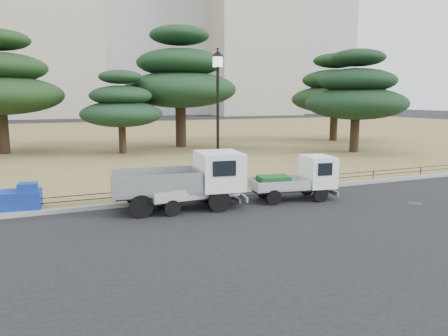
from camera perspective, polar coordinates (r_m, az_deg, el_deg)
name	(u,v)px	position (r m, az deg, el deg)	size (l,w,h in m)	color
ground	(246,213)	(15.26, 2.93, -5.93)	(220.00, 220.00, 0.00)	black
lawn	(111,138)	(44.50, -14.49, 3.86)	(120.00, 56.00, 0.15)	olive
curb	(218,196)	(17.55, -0.76, -3.65)	(120.00, 0.25, 0.16)	gray
truck_large	(186,178)	(15.75, -4.97, -1.30)	(4.78, 2.30, 2.01)	black
truck_kei_front	(199,185)	(15.80, -3.29, -2.29)	(3.26, 1.56, 1.68)	black
truck_kei_rear	(299,178)	(17.38, 9.75, -1.32)	(3.41, 1.82, 1.70)	black
street_lamp	(218,98)	(17.43, -0.82, 9.14)	(0.50, 0.50, 5.64)	black
pipe_fence	(217,186)	(17.61, -0.95, -2.41)	(38.00, 0.04, 0.40)	black
tarp_pile	(21,198)	(16.77, -24.98, -3.61)	(1.45, 1.13, 0.91)	navy
manhole	(414,203)	(18.12, 23.60, -4.26)	(0.60, 0.60, 0.01)	#2D2D30
pine_center_left	(121,106)	(30.94, -13.27, 7.93)	(5.59, 5.59, 5.68)	black
pine_center_right	(180,78)	(34.46, -5.76, 11.66)	(8.70, 8.70, 9.23)	black
pine_east_near	(356,93)	(32.28, 16.91, 9.32)	(7.08, 7.08, 7.15)	black
pine_east_far	(335,91)	(40.54, 14.30, 9.75)	(7.64, 7.64, 7.68)	black
tower_east	(249,10)	(107.84, 3.28, 19.86)	(20.00, 18.00, 48.00)	#AAA08C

